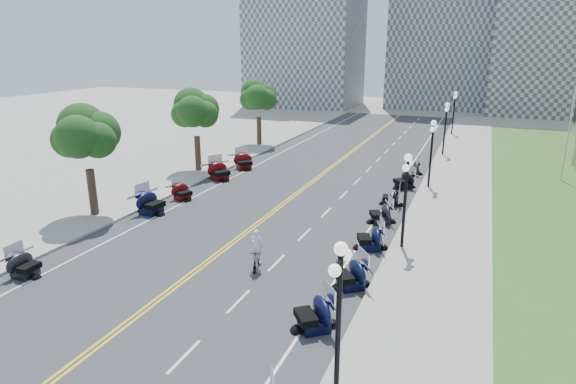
% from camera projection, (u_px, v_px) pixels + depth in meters
% --- Properties ---
extents(ground, '(160.00, 160.00, 0.00)m').
position_uv_depth(ground, '(219.00, 253.00, 24.69)').
color(ground, gray).
extents(road, '(16.00, 90.00, 0.01)m').
position_uv_depth(road, '(291.00, 198.00, 33.55)').
color(road, '#333335').
rests_on(road, ground).
extents(centerline_yellow_a, '(0.12, 90.00, 0.00)m').
position_uv_depth(centerline_yellow_a, '(289.00, 198.00, 33.59)').
color(centerline_yellow_a, yellow).
rests_on(centerline_yellow_a, road).
extents(centerline_yellow_b, '(0.12, 90.00, 0.00)m').
position_uv_depth(centerline_yellow_b, '(293.00, 198.00, 33.51)').
color(centerline_yellow_b, yellow).
rests_on(centerline_yellow_b, road).
extents(edge_line_north, '(0.12, 90.00, 0.00)m').
position_uv_depth(edge_line_north, '(382.00, 209.00, 31.26)').
color(edge_line_north, white).
rests_on(edge_line_north, road).
extents(edge_line_south, '(0.12, 90.00, 0.00)m').
position_uv_depth(edge_line_south, '(211.00, 188.00, 35.84)').
color(edge_line_south, white).
rests_on(edge_line_south, road).
extents(lane_dash_4, '(0.12, 2.00, 0.00)m').
position_uv_depth(lane_dash_4, '(184.00, 356.00, 16.44)').
color(lane_dash_4, white).
rests_on(lane_dash_4, road).
extents(lane_dash_5, '(0.12, 2.00, 0.00)m').
position_uv_depth(lane_dash_5, '(238.00, 301.00, 19.99)').
color(lane_dash_5, white).
rests_on(lane_dash_5, road).
extents(lane_dash_6, '(0.12, 2.00, 0.00)m').
position_uv_depth(lane_dash_6, '(276.00, 263.00, 23.54)').
color(lane_dash_6, white).
rests_on(lane_dash_6, road).
extents(lane_dash_7, '(0.12, 2.00, 0.00)m').
position_uv_depth(lane_dash_7, '(305.00, 234.00, 27.08)').
color(lane_dash_7, white).
rests_on(lane_dash_7, road).
extents(lane_dash_8, '(0.12, 2.00, 0.00)m').
position_uv_depth(lane_dash_8, '(326.00, 212.00, 30.63)').
color(lane_dash_8, white).
rests_on(lane_dash_8, road).
extents(lane_dash_9, '(0.12, 2.00, 0.00)m').
position_uv_depth(lane_dash_9, '(343.00, 195.00, 34.18)').
color(lane_dash_9, white).
rests_on(lane_dash_9, road).
extents(lane_dash_10, '(0.12, 2.00, 0.00)m').
position_uv_depth(lane_dash_10, '(357.00, 181.00, 37.72)').
color(lane_dash_10, white).
rests_on(lane_dash_10, road).
extents(lane_dash_11, '(0.12, 2.00, 0.00)m').
position_uv_depth(lane_dash_11, '(369.00, 169.00, 41.27)').
color(lane_dash_11, white).
rests_on(lane_dash_11, road).
extents(lane_dash_12, '(0.12, 2.00, 0.00)m').
position_uv_depth(lane_dash_12, '(378.00, 160.00, 44.82)').
color(lane_dash_12, white).
rests_on(lane_dash_12, road).
extents(lane_dash_13, '(0.12, 2.00, 0.00)m').
position_uv_depth(lane_dash_13, '(387.00, 151.00, 48.37)').
color(lane_dash_13, white).
rests_on(lane_dash_13, road).
extents(lane_dash_14, '(0.12, 2.00, 0.00)m').
position_uv_depth(lane_dash_14, '(394.00, 144.00, 51.91)').
color(lane_dash_14, white).
rests_on(lane_dash_14, road).
extents(lane_dash_15, '(0.12, 2.00, 0.00)m').
position_uv_depth(lane_dash_15, '(400.00, 138.00, 55.46)').
color(lane_dash_15, white).
rests_on(lane_dash_15, road).
extents(lane_dash_16, '(0.12, 2.00, 0.00)m').
position_uv_depth(lane_dash_16, '(405.00, 132.00, 59.01)').
color(lane_dash_16, white).
rests_on(lane_dash_16, road).
extents(lane_dash_17, '(0.12, 2.00, 0.00)m').
position_uv_depth(lane_dash_17, '(410.00, 127.00, 62.55)').
color(lane_dash_17, white).
rests_on(lane_dash_17, road).
extents(lane_dash_18, '(0.12, 2.00, 0.00)m').
position_uv_depth(lane_dash_18, '(415.00, 123.00, 66.10)').
color(lane_dash_18, white).
rests_on(lane_dash_18, road).
extents(lane_dash_19, '(0.12, 2.00, 0.00)m').
position_uv_depth(lane_dash_19, '(418.00, 119.00, 69.65)').
color(lane_dash_19, white).
rests_on(lane_dash_19, road).
extents(sidewalk_north, '(5.00, 90.00, 0.15)m').
position_uv_depth(sidewalk_north, '(448.00, 216.00, 29.77)').
color(sidewalk_north, '#9E9991').
rests_on(sidewalk_north, ground).
extents(sidewalk_south, '(5.00, 90.00, 0.15)m').
position_uv_depth(sidewalk_south, '(165.00, 182.00, 37.30)').
color(sidewalk_south, '#9E9991').
rests_on(sidewalk_south, ground).
extents(lawn, '(9.00, 60.00, 0.10)m').
position_uv_depth(lawn, '(560.00, 194.00, 34.36)').
color(lawn, '#356023').
rests_on(lawn, ground).
extents(distant_block_a, '(18.00, 14.00, 26.00)m').
position_uv_depth(distant_block_a, '(306.00, 28.00, 82.33)').
color(distant_block_a, gray).
rests_on(distant_block_a, ground).
extents(distant_block_b, '(16.00, 12.00, 30.00)m').
position_uv_depth(distant_block_b, '(444.00, 15.00, 79.18)').
color(distant_block_b, gray).
rests_on(distant_block_b, ground).
extents(distant_block_c, '(20.00, 14.00, 22.00)m').
position_uv_depth(distant_block_c, '(566.00, 40.00, 71.23)').
color(distant_block_c, gray).
rests_on(distant_block_c, ground).
extents(street_lamp_1, '(0.50, 1.20, 4.90)m').
position_uv_depth(street_lamp_1, '(338.00, 323.00, 13.75)').
color(street_lamp_1, black).
rests_on(street_lamp_1, sidewalk_north).
extents(street_lamp_2, '(0.50, 1.20, 4.90)m').
position_uv_depth(street_lamp_2, '(405.00, 202.00, 24.39)').
color(street_lamp_2, black).
rests_on(street_lamp_2, sidewalk_north).
extents(street_lamp_3, '(0.50, 1.20, 4.90)m').
position_uv_depth(street_lamp_3, '(431.00, 154.00, 35.03)').
color(street_lamp_3, black).
rests_on(street_lamp_3, sidewalk_north).
extents(street_lamp_4, '(0.50, 1.20, 4.90)m').
position_uv_depth(street_lamp_4, '(445.00, 129.00, 45.68)').
color(street_lamp_4, black).
rests_on(street_lamp_4, sidewalk_north).
extents(street_lamp_5, '(0.50, 1.20, 4.90)m').
position_uv_depth(street_lamp_5, '(454.00, 113.00, 56.32)').
color(street_lamp_5, black).
rests_on(street_lamp_5, sidewalk_north).
extents(flagpole, '(1.10, 0.20, 10.00)m').
position_uv_depth(flagpole, '(571.00, 117.00, 36.29)').
color(flagpole, silver).
rests_on(flagpole, ground).
extents(tree_2, '(4.80, 4.80, 9.20)m').
position_uv_depth(tree_2, '(86.00, 141.00, 28.66)').
color(tree_2, '#235619').
rests_on(tree_2, sidewalk_south).
extents(tree_3, '(4.80, 4.80, 9.20)m').
position_uv_depth(tree_3, '(196.00, 115.00, 39.30)').
color(tree_3, '#235619').
rests_on(tree_3, sidewalk_south).
extents(tree_4, '(4.80, 4.80, 9.20)m').
position_uv_depth(tree_4, '(259.00, 100.00, 49.94)').
color(tree_4, '#235619').
rests_on(tree_4, sidewalk_south).
extents(motorcycle_n_4, '(2.86, 2.86, 1.43)m').
position_uv_depth(motorcycle_n_4, '(314.00, 312.00, 17.85)').
color(motorcycle_n_4, black).
rests_on(motorcycle_n_4, road).
extents(motorcycle_n_5, '(2.77, 2.77, 1.38)m').
position_uv_depth(motorcycle_n_5, '(351.00, 273.00, 20.96)').
color(motorcycle_n_5, black).
rests_on(motorcycle_n_5, road).
extents(motorcycle_n_6, '(2.58, 2.58, 1.39)m').
position_uv_depth(motorcycle_n_6, '(370.00, 237.00, 24.97)').
color(motorcycle_n_6, black).
rests_on(motorcycle_n_6, road).
extents(motorcycle_n_7, '(2.55, 2.55, 1.34)m').
position_uv_depth(motorcycle_n_7, '(381.00, 212.00, 28.66)').
color(motorcycle_n_7, black).
rests_on(motorcycle_n_7, road).
extents(motorcycle_n_8, '(1.97, 1.97, 1.25)m').
position_uv_depth(motorcycle_n_8, '(391.00, 196.00, 31.89)').
color(motorcycle_n_8, black).
rests_on(motorcycle_n_8, road).
extents(motorcycle_n_9, '(2.79, 2.79, 1.38)m').
position_uv_depth(motorcycle_n_9, '(404.00, 180.00, 35.60)').
color(motorcycle_n_9, black).
rests_on(motorcycle_n_9, road).
extents(motorcycle_n_10, '(2.33, 2.33, 1.26)m').
position_uv_depth(motorcycle_n_10, '(413.00, 167.00, 39.40)').
color(motorcycle_n_10, black).
rests_on(motorcycle_n_10, road).
extents(motorcycle_s_4, '(1.82, 1.82, 1.25)m').
position_uv_depth(motorcycle_s_4, '(24.00, 264.00, 22.00)').
color(motorcycle_s_4, black).
rests_on(motorcycle_s_4, road).
extents(motorcycle_s_6, '(2.48, 2.48, 1.56)m').
position_uv_depth(motorcycle_s_6, '(151.00, 202.00, 30.23)').
color(motorcycle_s_6, black).
rests_on(motorcycle_s_6, road).
extents(motorcycle_s_7, '(2.31, 2.31, 1.24)m').
position_uv_depth(motorcycle_s_7, '(182.00, 191.00, 33.05)').
color(motorcycle_s_7, '#590A0C').
rests_on(motorcycle_s_7, road).
extents(motorcycle_s_8, '(3.03, 3.03, 1.55)m').
position_uv_depth(motorcycle_s_8, '(219.00, 170.00, 37.86)').
color(motorcycle_s_8, '#590A0C').
rests_on(motorcycle_s_8, road).
extents(motorcycle_s_9, '(2.99, 2.99, 1.48)m').
position_uv_depth(motorcycle_s_9, '(244.00, 161.00, 41.27)').
color(motorcycle_s_9, '#590A0C').
rests_on(motorcycle_s_9, road).
extents(bicycle, '(0.93, 1.79, 1.03)m').
position_uv_depth(bicycle, '(257.00, 259.00, 22.75)').
color(bicycle, '#A51414').
rests_on(bicycle, road).
extents(cyclist_rider, '(0.61, 0.40, 1.67)m').
position_uv_depth(cyclist_rider, '(256.00, 233.00, 22.36)').
color(cyclist_rider, silver).
rests_on(cyclist_rider, bicycle).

